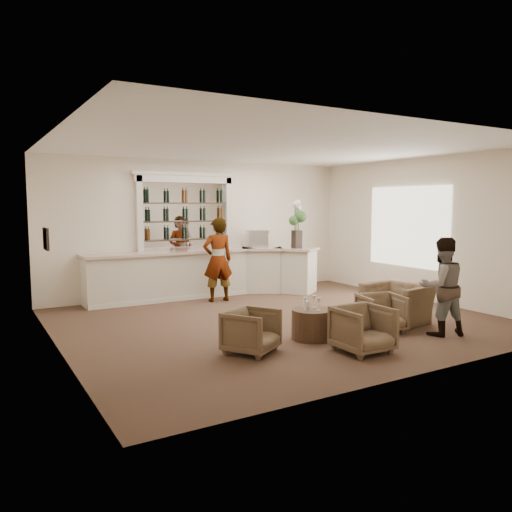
{
  "coord_description": "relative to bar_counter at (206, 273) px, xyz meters",
  "views": [
    {
      "loc": [
        -5.16,
        -7.92,
        2.25
      ],
      "look_at": [
        0.01,
        0.9,
        1.17
      ],
      "focal_mm": 35.0,
      "sensor_mm": 36.0,
      "label": 1
    }
  ],
  "objects": [
    {
      "name": "ground",
      "position": [
        0.16,
        -3.0,
        -0.57
      ],
      "size": [
        8.0,
        8.0,
        0.0
      ],
      "primitive_type": "plane",
      "color": "brown",
      "rests_on": "ground"
    },
    {
      "name": "room_shell",
      "position": [
        0.33,
        -2.29,
        1.77
      ],
      "size": [
        8.04,
        7.02,
        3.32
      ],
      "color": "#F1E1C8",
      "rests_on": "ground"
    },
    {
      "name": "bar_counter",
      "position": [
        0.0,
        0.0,
        0.0
      ],
      "size": [
        5.72,
        1.8,
        1.14
      ],
      "color": "silver",
      "rests_on": "ground"
    },
    {
      "name": "back_bar_alcove",
      "position": [
        -0.34,
        0.41,
        1.46
      ],
      "size": [
        2.64,
        0.25,
        3.0
      ],
      "color": "white",
      "rests_on": "ground"
    },
    {
      "name": "cocktail_table",
      "position": [
        -0.08,
        -4.36,
        -0.32
      ],
      "size": [
        0.67,
        0.67,
        0.5
      ],
      "primitive_type": "cylinder",
      "color": "#49311F",
      "rests_on": "ground"
    },
    {
      "name": "sommelier",
      "position": [
        -0.0,
        -0.65,
        0.39
      ],
      "size": [
        0.75,
        0.54,
        1.93
      ],
      "primitive_type": "imported",
      "rotation": [
        0.0,
        0.0,
        3.02
      ],
      "color": "gray",
      "rests_on": "ground"
    },
    {
      "name": "guest",
      "position": [
        1.98,
        -5.28,
        0.27
      ],
      "size": [
        0.97,
        0.85,
        1.68
      ],
      "primitive_type": "imported",
      "rotation": [
        0.0,
        0.0,
        2.84
      ],
      "color": "gray",
      "rests_on": "ground"
    },
    {
      "name": "armchair_left",
      "position": [
        -1.34,
        -4.53,
        -0.24
      ],
      "size": [
        0.99,
        1.0,
        0.67
      ],
      "primitive_type": "imported",
      "rotation": [
        0.0,
        0.0,
        0.56
      ],
      "color": "brown",
      "rests_on": "ground"
    },
    {
      "name": "armchair_center",
      "position": [
        0.13,
        -5.36,
        -0.22
      ],
      "size": [
        0.76,
        0.78,
        0.71
      ],
      "primitive_type": "imported",
      "rotation": [
        0.0,
        0.0,
        -0.0
      ],
      "color": "brown",
      "rests_on": "ground"
    },
    {
      "name": "armchair_right",
      "position": [
        1.28,
        -4.58,
        -0.24
      ],
      "size": [
        0.88,
        0.89,
        0.66
      ],
      "primitive_type": "imported",
      "rotation": [
        0.0,
        0.0,
        -0.27
      ],
      "color": "brown",
      "rests_on": "ground"
    },
    {
      "name": "armchair_far",
      "position": [
        2.05,
        -4.21,
        -0.21
      ],
      "size": [
        1.14,
        1.26,
        0.73
      ],
      "primitive_type": "imported",
      "rotation": [
        0.0,
        0.0,
        -1.41
      ],
      "color": "brown",
      "rests_on": "ground"
    },
    {
      "name": "espresso_machine",
      "position": [
        1.45,
        0.05,
        0.79
      ],
      "size": [
        0.6,
        0.55,
        0.44
      ],
      "primitive_type": "cube",
      "rotation": [
        0.0,
        0.0,
        -0.3
      ],
      "color": "silver",
      "rests_on": "bar_counter"
    },
    {
      "name": "flower_vase",
      "position": [
        2.16,
        -0.71,
        1.23
      ],
      "size": [
        0.31,
        0.31,
        1.18
      ],
      "color": "black",
      "rests_on": "bar_counter"
    },
    {
      "name": "wine_glass_bar_left",
      "position": [
        -0.46,
        -0.01,
        0.67
      ],
      "size": [
        0.07,
        0.07,
        0.21
      ],
      "primitive_type": null,
      "color": "white",
      "rests_on": "bar_counter"
    },
    {
      "name": "wine_glass_bar_right",
      "position": [
        0.28,
        0.0,
        0.67
      ],
      "size": [
        0.07,
        0.07,
        0.21
      ],
      "primitive_type": null,
      "color": "white",
      "rests_on": "bar_counter"
    },
    {
      "name": "wine_glass_tbl_a",
      "position": [
        -0.2,
        -4.33,
        0.03
      ],
      "size": [
        0.07,
        0.07,
        0.21
      ],
      "primitive_type": null,
      "color": "white",
      "rests_on": "cocktail_table"
    },
    {
      "name": "wine_glass_tbl_b",
      "position": [
        0.02,
        -4.28,
        0.03
      ],
      "size": [
        0.07,
        0.07,
        0.21
      ],
      "primitive_type": null,
      "color": "white",
      "rests_on": "cocktail_table"
    },
    {
      "name": "wine_glass_tbl_c",
      "position": [
        -0.04,
        -4.49,
        0.03
      ],
      "size": [
        0.07,
        0.07,
        0.21
      ],
      "primitive_type": null,
      "color": "white",
      "rests_on": "cocktail_table"
    },
    {
      "name": "napkin_holder",
      "position": [
        -0.1,
        -4.22,
        -0.01
      ],
      "size": [
        0.08,
        0.08,
        0.12
      ],
      "primitive_type": "cube",
      "color": "white",
      "rests_on": "cocktail_table"
    }
  ]
}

